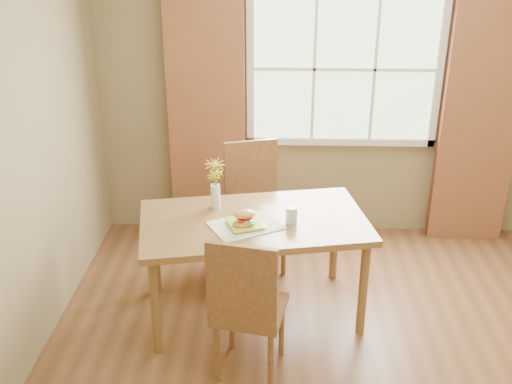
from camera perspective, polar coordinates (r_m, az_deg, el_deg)
The scene contains 12 objects.
room at distance 3.39m, azimuth 11.39°, elevation 2.01°, with size 4.24×3.84×2.74m.
window at distance 5.12m, azimuth 8.41°, elevation 11.51°, with size 1.62×0.06×1.32m.
curtain_left at distance 5.14m, azimuth -4.72°, elevation 7.11°, with size 0.65×0.08×2.20m, color #5E2316.
curtain_right at distance 5.38m, azimuth 20.57°, elevation 6.43°, with size 0.65×0.08×2.20m, color #5E2316.
dining_table at distance 4.14m, azimuth -0.21°, elevation -3.57°, with size 1.68×1.14×0.75m.
chair_near at distance 3.60m, azimuth -0.92°, elevation -10.59°, with size 0.49×0.49×1.00m.
chair_far at distance 4.82m, azimuth -0.21°, elevation -0.75°, with size 0.54×0.54×1.04m.
placemat at distance 4.02m, azimuth -0.98°, elevation -3.21°, with size 0.45×0.33×0.01m, color beige.
plate at distance 4.01m, azimuth -1.00°, elevation -3.11°, with size 0.22×0.22×0.01m, color #BFD735.
croissant_sandwich at distance 3.95m, azimuth -1.15°, elevation -2.52°, with size 0.18×0.14×0.12m.
water_glass at distance 4.04m, azimuth 3.40°, elevation -2.25°, with size 0.08×0.08×0.12m.
flower_vase at distance 4.19m, azimuth -3.92°, elevation 1.18°, with size 0.15×0.15×0.36m.
Camera 1 is at (-0.56, -3.10, 2.60)m, focal length 42.00 mm.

